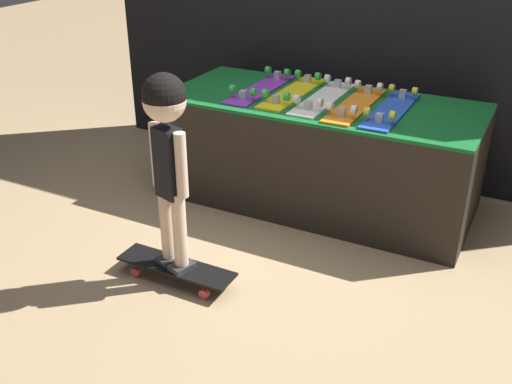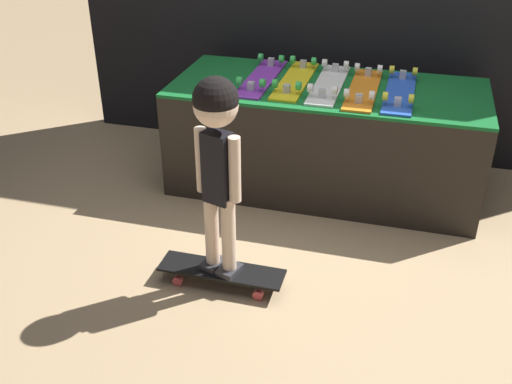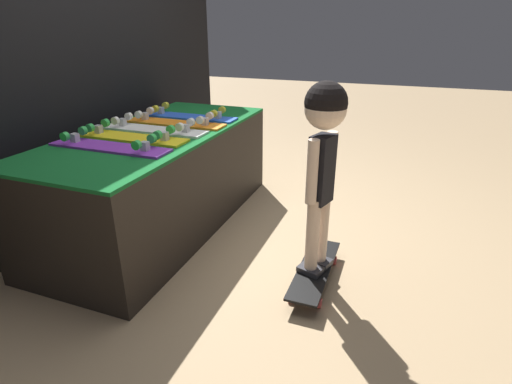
{
  "view_description": "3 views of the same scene",
  "coord_description": "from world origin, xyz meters",
  "px_view_note": "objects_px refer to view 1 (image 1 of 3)",
  "views": [
    {
      "loc": [
        1.27,
        -2.81,
        1.86
      ],
      "look_at": [
        -0.09,
        -0.15,
        0.37
      ],
      "focal_mm": 42.0,
      "sensor_mm": 36.0,
      "label": 1
    },
    {
      "loc": [
        0.52,
        -3.0,
        1.98
      ],
      "look_at": [
        -0.23,
        -0.31,
        0.39
      ],
      "focal_mm": 42.0,
      "sensor_mm": 36.0,
      "label": 2
    },
    {
      "loc": [
        -2.25,
        -0.99,
        1.38
      ],
      "look_at": [
        -0.14,
        -0.2,
        0.42
      ],
      "focal_mm": 28.0,
      "sensor_mm": 36.0,
      "label": 3
    }
  ],
  "objects_px": {
    "skateboard_yellow_on_rack": "(293,92)",
    "skateboard_blue_on_rack": "(391,109)",
    "skateboard_orange_on_rack": "(356,104)",
    "skateboard_purple_on_rack": "(261,88)",
    "skateboard_white_on_rack": "(323,97)",
    "skateboard_on_floor": "(176,268)",
    "child": "(167,137)"
  },
  "relations": [
    {
      "from": "skateboard_yellow_on_rack",
      "to": "skateboard_blue_on_rack",
      "type": "relative_size",
      "value": 1.0
    },
    {
      "from": "skateboard_yellow_on_rack",
      "to": "skateboard_orange_on_rack",
      "type": "height_order",
      "value": "same"
    },
    {
      "from": "skateboard_purple_on_rack",
      "to": "skateboard_orange_on_rack",
      "type": "bearing_deg",
      "value": -3.28
    },
    {
      "from": "skateboard_yellow_on_rack",
      "to": "skateboard_white_on_rack",
      "type": "relative_size",
      "value": 1.0
    },
    {
      "from": "skateboard_yellow_on_rack",
      "to": "skateboard_blue_on_rack",
      "type": "xyz_separation_m",
      "value": [
        0.66,
        -0.04,
        0.0
      ]
    },
    {
      "from": "skateboard_blue_on_rack",
      "to": "skateboard_white_on_rack",
      "type": "bearing_deg",
      "value": 176.81
    },
    {
      "from": "skateboard_white_on_rack",
      "to": "skateboard_blue_on_rack",
      "type": "relative_size",
      "value": 1.0
    },
    {
      "from": "skateboard_purple_on_rack",
      "to": "skateboard_on_floor",
      "type": "xyz_separation_m",
      "value": [
        0.12,
        -1.23,
        -0.65
      ]
    },
    {
      "from": "skateboard_purple_on_rack",
      "to": "skateboard_white_on_rack",
      "type": "distance_m",
      "value": 0.44
    },
    {
      "from": "child",
      "to": "skateboard_orange_on_rack",
      "type": "bearing_deg",
      "value": 82.25
    },
    {
      "from": "skateboard_blue_on_rack",
      "to": "child",
      "type": "bearing_deg",
      "value": -122.49
    },
    {
      "from": "skateboard_white_on_rack",
      "to": "skateboard_orange_on_rack",
      "type": "relative_size",
      "value": 1.0
    },
    {
      "from": "skateboard_yellow_on_rack",
      "to": "skateboard_white_on_rack",
      "type": "bearing_deg",
      "value": -5.17
    },
    {
      "from": "skateboard_orange_on_rack",
      "to": "skateboard_on_floor",
      "type": "bearing_deg",
      "value": -114.49
    },
    {
      "from": "skateboard_white_on_rack",
      "to": "child",
      "type": "distance_m",
      "value": 1.27
    },
    {
      "from": "skateboard_orange_on_rack",
      "to": "skateboard_on_floor",
      "type": "xyz_separation_m",
      "value": [
        -0.54,
        -1.2,
        -0.65
      ]
    },
    {
      "from": "skateboard_yellow_on_rack",
      "to": "child",
      "type": "height_order",
      "value": "child"
    },
    {
      "from": "skateboard_white_on_rack",
      "to": "skateboard_on_floor",
      "type": "xyz_separation_m",
      "value": [
        -0.32,
        -1.23,
        -0.65
      ]
    },
    {
      "from": "skateboard_yellow_on_rack",
      "to": "skateboard_purple_on_rack",
      "type": "bearing_deg",
      "value": -176.91
    },
    {
      "from": "skateboard_orange_on_rack",
      "to": "skateboard_on_floor",
      "type": "height_order",
      "value": "skateboard_orange_on_rack"
    },
    {
      "from": "skateboard_yellow_on_rack",
      "to": "skateboard_white_on_rack",
      "type": "xyz_separation_m",
      "value": [
        0.22,
        -0.02,
        0.0
      ]
    },
    {
      "from": "skateboard_on_floor",
      "to": "skateboard_white_on_rack",
      "type": "bearing_deg",
      "value": 75.17
    },
    {
      "from": "skateboard_purple_on_rack",
      "to": "skateboard_blue_on_rack",
      "type": "relative_size",
      "value": 1.0
    },
    {
      "from": "skateboard_yellow_on_rack",
      "to": "skateboard_on_floor",
      "type": "relative_size",
      "value": 1.15
    },
    {
      "from": "child",
      "to": "skateboard_white_on_rack",
      "type": "bearing_deg",
      "value": 91.91
    },
    {
      "from": "skateboard_orange_on_rack",
      "to": "skateboard_purple_on_rack",
      "type": "bearing_deg",
      "value": 176.72
    },
    {
      "from": "skateboard_purple_on_rack",
      "to": "skateboard_orange_on_rack",
      "type": "xyz_separation_m",
      "value": [
        0.66,
        -0.04,
        0.0
      ]
    },
    {
      "from": "skateboard_white_on_rack",
      "to": "skateboard_blue_on_rack",
      "type": "height_order",
      "value": "same"
    },
    {
      "from": "skateboard_yellow_on_rack",
      "to": "skateboard_blue_on_rack",
      "type": "distance_m",
      "value": 0.66
    },
    {
      "from": "skateboard_purple_on_rack",
      "to": "child",
      "type": "height_order",
      "value": "child"
    },
    {
      "from": "skateboard_yellow_on_rack",
      "to": "skateboard_blue_on_rack",
      "type": "height_order",
      "value": "same"
    },
    {
      "from": "skateboard_white_on_rack",
      "to": "child",
      "type": "xyz_separation_m",
      "value": [
        -0.32,
        -1.23,
        0.1
      ]
    }
  ]
}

